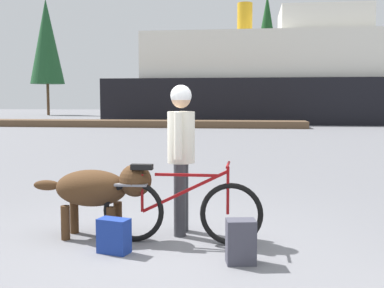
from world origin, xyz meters
The scene contains 11 objects.
ground_plane centered at (0.00, 0.00, 0.00)m, with size 160.00×160.00×0.00m, color slate.
bicycle centered at (0.20, 0.18, 0.38)m, with size 1.78×0.44×0.90m.
person_cyclist centered at (0.15, 0.57, 1.06)m, with size 0.32×0.53×1.75m.
dog centered at (-0.75, 0.30, 0.57)m, with size 1.40×0.49×0.86m.
backpack centered at (0.88, -0.38, 0.22)m, with size 0.28×0.20×0.43m, color #3F3F4C.
handbag_pannier centered at (-0.43, -0.23, 0.18)m, with size 0.32×0.18×0.36m, color navy.
dock_pier centered at (-5.74, 23.10, 0.20)m, with size 19.79×2.12×0.40m, color brown.
ferry_boat centered at (3.50, 30.47, 3.04)m, with size 25.17×8.97×8.67m.
pine_tree_far_left centered at (-21.40, 45.02, 8.05)m, with size 3.68×3.68×12.68m.
pine_tree_center centered at (2.37, 44.17, 7.34)m, with size 3.39×3.39×12.28m.
pine_tree_far_right centered at (9.39, 47.35, 6.97)m, with size 3.40×3.40×10.73m.
Camera 1 is at (0.97, -4.85, 1.57)m, focal length 44.16 mm.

